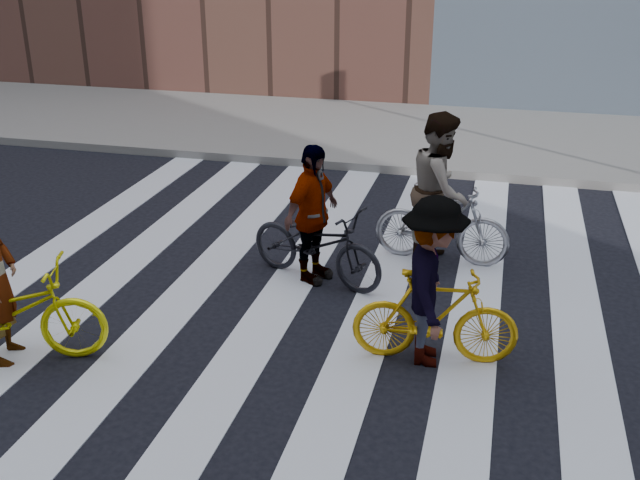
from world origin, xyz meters
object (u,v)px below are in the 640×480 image
at_px(bike_yellow_right, 435,317).
at_px(bike_dark_rear, 316,243).
at_px(bike_silver_mid, 442,224).
at_px(rider_mid, 440,189).
at_px(rider_rear, 312,214).
at_px(rider_right, 432,282).
at_px(bike_yellow_left, 6,313).

xyz_separation_m(bike_yellow_right, bike_dark_rear, (-1.58, 1.49, -0.00)).
distance_m(bike_silver_mid, rider_mid, 0.46).
xyz_separation_m(bike_silver_mid, rider_rear, (-1.45, -0.92, 0.33)).
bearing_deg(bike_silver_mid, bike_dark_rear, 127.29).
height_order(bike_dark_rear, rider_mid, rider_mid).
distance_m(bike_dark_rear, rider_right, 2.17).
xyz_separation_m(bike_yellow_right, rider_right, (-0.05, 0.00, 0.37)).
height_order(bike_dark_rear, rider_rear, rider_rear).
bearing_deg(bike_dark_rear, rider_rear, 110.08).
relative_size(bike_yellow_right, rider_mid, 0.83).
xyz_separation_m(bike_silver_mid, rider_right, (0.13, -2.41, 0.34)).
height_order(bike_yellow_right, rider_rear, rider_rear).
relative_size(bike_silver_mid, bike_yellow_right, 1.06).
bearing_deg(bike_silver_mid, bike_yellow_left, 135.26).
xyz_separation_m(rider_mid, rider_right, (0.18, -2.41, -0.12)).
height_order(rider_mid, rider_rear, rider_mid).
bearing_deg(rider_right, bike_yellow_right, -96.66).
bearing_deg(rider_rear, bike_silver_mid, -37.57).
relative_size(bike_yellow_left, bike_silver_mid, 1.13).
bearing_deg(bike_yellow_right, bike_dark_rear, 40.03).
bearing_deg(bike_yellow_left, bike_yellow_right, -94.12).
relative_size(bike_yellow_left, rider_right, 1.14).
xyz_separation_m(bike_yellow_left, bike_yellow_right, (4.07, 1.00, -0.03)).
bearing_deg(bike_dark_rear, bike_yellow_left, 155.10).
bearing_deg(rider_rear, rider_mid, -36.66).
bearing_deg(bike_dark_rear, bike_silver_mid, -36.66).
bearing_deg(bike_yellow_left, rider_right, -93.96).
xyz_separation_m(bike_silver_mid, bike_yellow_right, (0.18, -2.41, -0.03)).
distance_m(bike_yellow_right, rider_right, 0.37).
bearing_deg(bike_yellow_right, rider_mid, -1.28).
bearing_deg(rider_right, rider_mid, -2.46).
xyz_separation_m(rider_right, rider_rear, (-1.58, 1.49, -0.01)).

